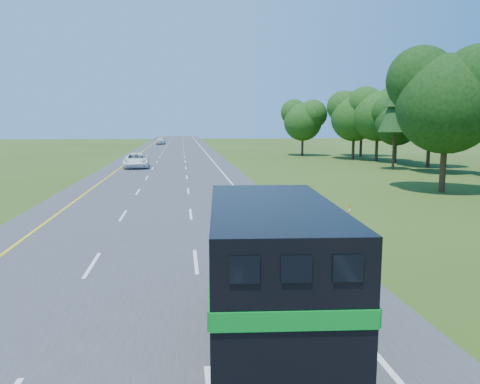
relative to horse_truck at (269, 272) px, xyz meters
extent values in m
cube|color=#38383A|center=(-3.19, 46.05, -1.85)|extent=(15.00, 260.00, 0.04)
cube|color=yellow|center=(-8.69, 46.05, -1.82)|extent=(0.15, 260.00, 0.01)
cube|color=white|center=(2.31, 46.05, -1.82)|extent=(0.15, 260.00, 0.01)
cylinder|color=black|center=(-0.76, 3.19, -1.30)|extent=(0.42, 1.08, 1.05)
cylinder|color=black|center=(1.24, 3.03, -1.30)|extent=(0.42, 1.08, 1.05)
cylinder|color=black|center=(-1.12, -1.40, -1.30)|extent=(0.42, 1.08, 1.05)
cylinder|color=black|center=(0.89, -1.56, -1.30)|extent=(0.42, 1.08, 1.05)
cube|color=black|center=(0.00, 0.05, -1.18)|extent=(2.88, 7.82, 0.27)
cube|color=black|center=(0.23, 3.01, -0.14)|extent=(2.47, 1.90, 1.82)
cube|color=black|center=(0.30, 3.89, 0.34)|extent=(2.11, 0.22, 0.58)
cube|color=black|center=(-0.05, -0.62, 0.27)|extent=(2.82, 5.73, 2.64)
cube|color=#067E1E|center=(-0.26, -3.41, 0.40)|extent=(2.39, 0.22, 0.29)
cube|color=#067E1E|center=(-1.26, -0.52, 0.40)|extent=(0.47, 5.55, 0.29)
cube|color=#067E1E|center=(1.17, -0.71, 0.40)|extent=(0.47, 5.55, 0.29)
cube|color=black|center=(-0.98, -3.35, 1.16)|extent=(0.43, 0.07, 0.38)
cube|color=black|center=(-0.26, -3.41, 1.16)|extent=(0.43, 0.07, 0.38)
cube|color=black|center=(0.45, -3.46, 1.16)|extent=(0.43, 0.07, 0.38)
imported|color=white|center=(-6.89, 44.22, -1.01)|extent=(3.01, 6.00, 1.63)
imported|color=silver|center=(-6.63, 103.44, -1.00)|extent=(2.28, 4.97, 1.65)
cube|color=orange|center=(6.27, 12.08, -1.33)|extent=(0.08, 0.04, 1.07)
cube|color=white|center=(6.27, 12.08, -1.04)|extent=(0.09, 0.05, 0.12)
camera|label=1|loc=(-1.80, -9.47, 3.14)|focal=35.00mm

